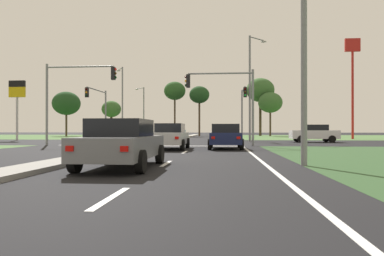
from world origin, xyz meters
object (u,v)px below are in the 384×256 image
traffic_signal_far_right (243,104)px  treeline_near (66,103)px  street_lamp_third (122,99)px  treeline_sixth (270,103)px  treeline_fifth (260,90)px  pedestrian_at_median (179,130)px  car_white_near (314,133)px  street_lamp_second (251,83)px  car_grey_second (122,143)px  fastfood_pole_sign (352,66)px  car_silver_third (171,136)px  car_navy_fifth (225,136)px  traffic_signal_far_left (99,104)px  car_teal_fourth (180,131)px  treeline_third (175,91)px  fuel_price_totem (17,97)px  treeline_second (111,109)px  treeline_fourth (199,95)px  street_lamp_fourth (143,109)px  street_lamp_near (306,14)px  traffic_signal_near_right (227,93)px  traffic_signal_near_left (72,89)px

traffic_signal_far_right → treeline_near: size_ratio=0.70×
street_lamp_third → treeline_sixth: bearing=33.8°
treeline_fifth → pedestrian_at_median: bearing=-122.5°
traffic_signal_far_right → car_white_near: bearing=-28.0°
car_white_near → street_lamp_second: bearing=83.2°
car_grey_second → fastfood_pole_sign: bearing=60.5°
treeline_sixth → car_silver_third: bearing=-105.7°
car_navy_fifth → traffic_signal_far_left: traffic_signal_far_left is taller
pedestrian_at_median → treeline_sixth: bearing=87.3°
car_white_near → car_navy_fifth: size_ratio=1.02×
car_white_near → car_navy_fifth: (-8.24, -11.52, -0.05)m
car_silver_third → car_teal_fourth: car_teal_fourth is taller
car_white_near → treeline_third: (-16.75, 28.41, 7.14)m
street_lamp_second → fuel_price_totem: bearing=174.5°
traffic_signal_far_left → treeline_second: (-7.87, 28.53, 1.11)m
street_lamp_second → treeline_third: size_ratio=1.05×
treeline_fifth → fuel_price_totem: bearing=-136.0°
car_silver_third → treeline_fourth: 40.19m
car_white_near → street_lamp_fourth: bearing=39.6°
pedestrian_at_median → treeline_near: size_ratio=0.21×
treeline_near → treeline_fifth: 34.67m
street_lamp_fourth → traffic_signal_far_right: bearing=-55.9°
car_grey_second → treeline_second: 57.06m
car_navy_fifth → treeline_third: bearing=102.0°
car_teal_fourth → treeline_near: (-19.56, -5.10, 4.93)m
treeline_fourth → car_teal_fourth: bearing=132.9°
street_lamp_second → treeline_sixth: bearing=78.6°
treeline_near → street_lamp_second: bearing=-40.6°
traffic_signal_far_left → street_lamp_near: street_lamp_near is taller
car_navy_fifth → traffic_signal_near_right: traffic_signal_near_right is taller
car_silver_third → traffic_signal_far_right: traffic_signal_far_right is taller
car_navy_fifth → pedestrian_at_median: (-5.70, 22.97, 0.38)m
street_lamp_near → treeline_sixth: bearing=83.4°
car_silver_third → traffic_signal_near_left: 9.83m
traffic_signal_far_left → pedestrian_at_median: traffic_signal_far_left is taller
car_teal_fourth → street_lamp_third: street_lamp_third is taller
traffic_signal_near_right → treeline_fourth: treeline_fourth is taller
car_grey_second → treeline_fifth: bearing=79.4°
fastfood_pole_sign → treeline_sixth: bearing=113.8°
street_lamp_near → street_lamp_second: street_lamp_second is taller
car_silver_third → fuel_price_totem: size_ratio=0.71×
treeline_third → treeline_fifth: size_ratio=0.92×
traffic_signal_near_left → traffic_signal_near_right: bearing=-0.0°
treeline_third → traffic_signal_far_left: bearing=-100.6°
street_lamp_near → fastfood_pole_sign: 35.58m
fastfood_pole_sign → treeline_second: fastfood_pole_sign is taller
traffic_signal_far_left → treeline_fourth: bearing=69.3°
car_silver_third → treeline_near: 46.02m
treeline_second → street_lamp_near: bearing=-66.1°
treeline_fifth → treeline_sixth: 3.83m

